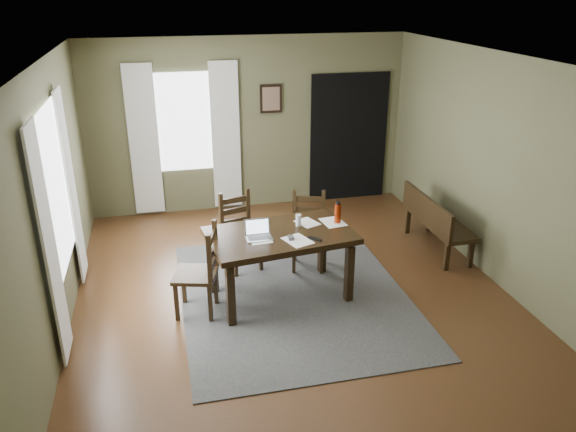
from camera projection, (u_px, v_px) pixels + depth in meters
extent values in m
cube|color=#492C16|center=(294.00, 296.00, 6.63)|extent=(5.00, 6.00, 0.01)
cube|color=brown|center=(249.00, 125.00, 8.80)|extent=(5.00, 0.02, 2.70)
cube|color=brown|center=(411.00, 352.00, 3.41)|extent=(5.00, 0.02, 2.70)
cube|color=brown|center=(50.00, 208.00, 5.58)|extent=(0.02, 6.00, 2.70)
cube|color=brown|center=(500.00, 172.00, 6.63)|extent=(0.02, 6.00, 2.70)
cube|color=white|center=(295.00, 61.00, 5.58)|extent=(5.00, 6.00, 0.02)
cube|color=#3F3F3F|center=(294.00, 295.00, 6.62)|extent=(2.60, 3.20, 0.01)
cube|color=black|center=(280.00, 235.00, 6.32)|extent=(1.73, 1.18, 0.06)
cube|color=black|center=(280.00, 240.00, 6.34)|extent=(1.54, 0.98, 0.05)
cube|color=black|center=(231.00, 296.00, 5.93)|extent=(0.10, 0.10, 0.69)
cube|color=black|center=(213.00, 265.00, 6.58)|extent=(0.10, 0.10, 0.69)
cube|color=black|center=(349.00, 273.00, 6.39)|extent=(0.10, 0.10, 0.69)
cube|color=black|center=(322.00, 246.00, 7.04)|extent=(0.10, 0.10, 0.69)
cube|color=black|center=(195.00, 275.00, 6.12)|extent=(0.56, 0.56, 0.04)
cube|color=black|center=(184.00, 285.00, 6.39)|extent=(0.05, 0.05, 0.44)
cube|color=black|center=(216.00, 286.00, 6.37)|extent=(0.05, 0.05, 0.44)
cube|color=black|center=(177.00, 302.00, 6.05)|extent=(0.05, 0.05, 0.44)
cube|color=black|center=(210.00, 303.00, 6.03)|extent=(0.05, 0.05, 0.44)
cube|color=black|center=(215.00, 243.00, 6.17)|extent=(0.06, 0.06, 0.56)
cube|color=black|center=(209.00, 259.00, 5.82)|extent=(0.06, 0.06, 0.56)
cube|color=black|center=(213.00, 264.00, 6.05)|extent=(0.12, 0.33, 0.08)
cube|color=black|center=(213.00, 251.00, 5.99)|extent=(0.12, 0.33, 0.08)
cube|color=black|center=(212.00, 238.00, 5.94)|extent=(0.12, 0.33, 0.08)
cube|color=black|center=(242.00, 236.00, 7.09)|extent=(0.53, 0.53, 0.04)
cube|color=black|center=(236.00, 261.00, 6.96)|extent=(0.05, 0.05, 0.42)
cube|color=black|center=(224.00, 250.00, 7.24)|extent=(0.05, 0.05, 0.42)
cube|color=black|center=(261.00, 255.00, 7.12)|extent=(0.05, 0.05, 0.42)
cube|color=black|center=(249.00, 244.00, 7.40)|extent=(0.05, 0.05, 0.42)
cube|color=black|center=(221.00, 213.00, 7.06)|extent=(0.06, 0.06, 0.54)
cube|color=black|center=(248.00, 208.00, 7.22)|extent=(0.06, 0.06, 0.54)
cube|color=black|center=(235.00, 221.00, 7.19)|extent=(0.31, 0.11, 0.07)
cube|color=black|center=(235.00, 211.00, 7.14)|extent=(0.31, 0.11, 0.07)
cube|color=black|center=(234.00, 200.00, 7.08)|extent=(0.31, 0.11, 0.07)
cube|color=black|center=(308.00, 236.00, 7.11)|extent=(0.53, 0.53, 0.04)
cube|color=black|center=(294.00, 258.00, 7.05)|extent=(0.05, 0.05, 0.42)
cube|color=black|center=(295.00, 246.00, 7.37)|extent=(0.05, 0.05, 0.42)
cube|color=black|center=(322.00, 258.00, 7.03)|extent=(0.05, 0.05, 0.42)
cube|color=black|center=(321.00, 246.00, 7.35)|extent=(0.05, 0.05, 0.42)
cube|color=black|center=(294.00, 209.00, 7.19)|extent=(0.06, 0.06, 0.53)
cube|color=black|center=(323.00, 210.00, 7.17)|extent=(0.06, 0.06, 0.53)
cube|color=black|center=(309.00, 220.00, 7.24)|extent=(0.31, 0.11, 0.07)
cube|color=black|center=(309.00, 210.00, 7.18)|extent=(0.31, 0.11, 0.07)
cube|color=black|center=(309.00, 199.00, 7.13)|extent=(0.31, 0.11, 0.07)
cube|color=black|center=(439.00, 221.00, 7.62)|extent=(0.45, 1.39, 0.06)
cube|color=black|center=(471.00, 254.00, 7.21)|extent=(0.06, 0.06, 0.39)
cube|color=black|center=(447.00, 256.00, 7.14)|extent=(0.06, 0.06, 0.39)
cube|color=black|center=(429.00, 219.00, 8.28)|extent=(0.06, 0.06, 0.39)
cube|color=black|center=(408.00, 221.00, 8.21)|extent=(0.06, 0.06, 0.39)
cube|color=black|center=(427.00, 209.00, 7.51)|extent=(0.05, 1.39, 0.34)
cube|color=#B7B7BC|center=(259.00, 238.00, 6.16)|extent=(0.29, 0.20, 0.01)
cube|color=#B7B7BC|center=(257.00, 226.00, 6.21)|extent=(0.29, 0.05, 0.19)
cube|color=silver|center=(257.00, 227.00, 6.21)|extent=(0.25, 0.04, 0.15)
cube|color=#3F3F42|center=(259.00, 238.00, 6.15)|extent=(0.24, 0.12, 0.00)
cube|color=#3F3F42|center=(291.00, 238.00, 6.14)|extent=(0.06, 0.10, 0.03)
cube|color=black|center=(315.00, 239.00, 6.14)|extent=(0.14, 0.15, 0.02)
cylinder|color=silver|center=(298.00, 220.00, 6.46)|extent=(0.07, 0.07, 0.14)
cylinder|color=#A32B0C|center=(338.00, 213.00, 6.53)|extent=(0.08, 0.08, 0.23)
cylinder|color=black|center=(338.00, 203.00, 6.48)|extent=(0.05, 0.05, 0.04)
cube|color=white|center=(260.00, 238.00, 6.16)|extent=(0.26, 0.32, 0.00)
cube|color=white|center=(307.00, 223.00, 6.57)|extent=(0.30, 0.33, 0.00)
cube|color=white|center=(333.00, 222.00, 6.58)|extent=(0.28, 0.34, 0.00)
cube|color=white|center=(298.00, 240.00, 6.11)|extent=(0.34, 0.38, 0.00)
cube|color=white|center=(55.00, 191.00, 5.73)|extent=(0.01, 1.30, 1.70)
cube|color=white|center=(184.00, 122.00, 8.52)|extent=(1.00, 0.01, 1.50)
cube|color=silver|center=(50.00, 247.00, 5.09)|extent=(0.03, 0.48, 2.30)
cube|color=silver|center=(71.00, 188.00, 6.56)|extent=(0.03, 0.48, 2.30)
cube|color=silver|center=(144.00, 141.00, 8.46)|extent=(0.44, 0.03, 2.30)
cube|color=silver|center=(226.00, 137.00, 8.72)|extent=(0.44, 0.03, 2.30)
cube|color=black|center=(271.00, 99.00, 8.69)|extent=(0.34, 0.03, 0.44)
cube|color=brown|center=(271.00, 99.00, 8.67)|extent=(0.27, 0.01, 0.36)
cube|color=black|center=(349.00, 138.00, 9.23)|extent=(1.30, 0.03, 2.10)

